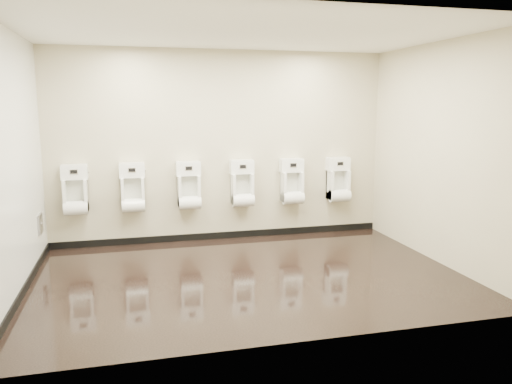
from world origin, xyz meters
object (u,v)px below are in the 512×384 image
access_panel (40,224)px  urinal_3 (242,187)px  urinal_1 (133,191)px  urinal_4 (292,185)px  urinal_5 (338,183)px  urinal_2 (189,189)px  urinal_0 (76,194)px

access_panel → urinal_3: 2.81m
urinal_1 → urinal_3: size_ratio=1.00×
urinal_4 → urinal_5: (0.76, 0.00, 0.00)m
urinal_4 → urinal_2: bearing=180.0°
access_panel → urinal_1: size_ratio=0.37×
access_panel → urinal_3: urinal_3 is taller
access_panel → urinal_4: urinal_4 is taller
access_panel → urinal_2: size_ratio=0.37×
access_panel → urinal_5: bearing=5.7°
urinal_0 → urinal_4: same height
access_panel → urinal_0: 0.67m
urinal_0 → urinal_3: same height
urinal_0 → urinal_1: size_ratio=1.00×
urinal_2 → urinal_3: same height
access_panel → urinal_4: size_ratio=0.37×
urinal_0 → urinal_5: same height
access_panel → urinal_4: (3.55, 0.43, 0.30)m
urinal_0 → urinal_4: bearing=0.0°
access_panel → urinal_5: urinal_5 is taller
urinal_5 → access_panel: bearing=-174.3°
access_panel → urinal_5: (4.31, 0.43, 0.30)m
urinal_1 → urinal_4: 2.37m
urinal_2 → urinal_4: 1.57m
urinal_4 → urinal_5: same height
urinal_1 → urinal_0: bearing=180.0°
urinal_1 → urinal_2: size_ratio=1.00×
urinal_1 → urinal_5: size_ratio=1.00×
access_panel → urinal_0: size_ratio=0.37×
urinal_1 → access_panel: bearing=-159.9°
urinal_3 → urinal_0: bearing=180.0°
urinal_2 → urinal_3: 0.79m
urinal_0 → urinal_3: bearing=0.0°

